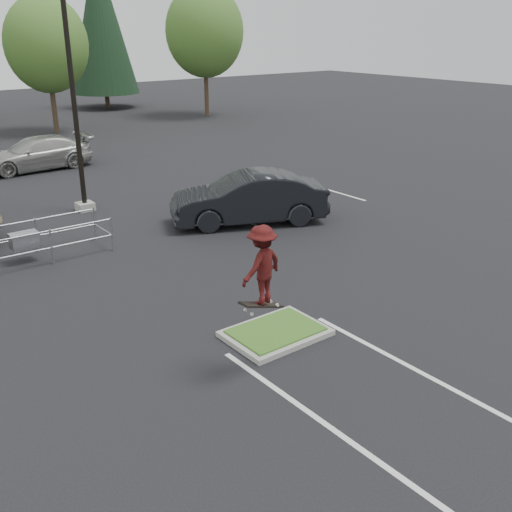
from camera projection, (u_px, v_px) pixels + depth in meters
ground at (276, 336)px, 13.55m from camera, size 120.00×120.00×0.00m
grass_median at (276, 332)px, 13.52m from camera, size 2.20×1.60×0.16m
stall_lines at (107, 269)px, 17.23m from camera, size 22.62×17.60×0.01m
light_pole at (72, 86)px, 21.05m from camera, size 0.70×0.60×10.12m
decid_c at (47, 47)px, 37.10m from camera, size 5.12×5.12×8.38m
decid_d at (204, 34)px, 44.06m from camera, size 5.76×5.76×9.43m
conif_c at (100, 21)px, 48.22m from camera, size 5.50×5.50×12.50m
cart_corral at (29, 239)px, 17.60m from camera, size 3.82×1.41×1.08m
skateboarder at (262, 266)px, 11.29m from camera, size 1.12×0.80×1.80m
car_r_charc at (249, 198)px, 20.96m from camera, size 5.71×3.98×1.78m
car_far_silver at (36, 154)px, 28.78m from camera, size 5.38×2.28×1.55m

